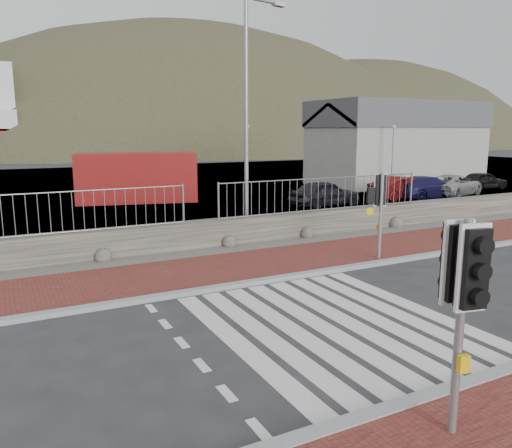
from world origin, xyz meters
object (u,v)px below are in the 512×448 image
car_a (325,193)px  shipping_container (137,177)px  car_c (428,187)px  car_d (453,185)px  streetlight (249,106)px  car_b (402,188)px  traffic_signal_far (380,197)px  traffic_signal_near (463,283)px  car_e (483,180)px

car_a → shipping_container: bearing=47.2°
shipping_container → car_c: size_ratio=1.41×
shipping_container → car_d: (17.02, -6.33, -0.67)m
streetlight → car_a: bearing=25.3°
car_a → car_d: bearing=-95.5°
streetlight → car_b: size_ratio=2.08×
car_a → car_d: car_a is taller
car_c → car_d: (2.22, 0.19, -0.02)m
traffic_signal_far → car_a: bearing=-97.4°
shipping_container → car_d: 18.17m
traffic_signal_near → shipping_container: (1.91, 23.01, -0.72)m
car_a → car_b: car_a is taller
car_b → car_e: car_b is taller
traffic_signal_far → shipping_container: size_ratio=0.42×
traffic_signal_far → streetlight: size_ratio=0.32×
traffic_signal_far → car_c: 15.06m
shipping_container → car_a: size_ratio=1.61×
car_a → car_b: bearing=-94.0°
traffic_signal_far → car_d: bearing=-126.1°
car_a → traffic_signal_far: bearing=148.3°
car_c → car_d: 2.23m
traffic_signal_near → car_e: (23.44, 18.18, -1.44)m
traffic_signal_far → streetlight: 5.78m
shipping_container → car_d: bearing=-6.8°
traffic_signal_near → traffic_signal_far: traffic_signal_near is taller
shipping_container → car_b: size_ratio=1.58×
streetlight → car_e: streetlight is taller
traffic_signal_near → car_e: bearing=49.9°
traffic_signal_near → car_c: 23.52m
traffic_signal_near → car_b: size_ratio=0.70×
car_d → car_c: bearing=77.6°
car_c → car_e: bearing=-75.9°
car_c → car_e: (6.73, 1.69, -0.07)m
streetlight → car_d: bearing=6.1°
traffic_signal_far → car_d: (13.95, 9.55, -1.27)m
streetlight → traffic_signal_far: bearing=-79.8°
traffic_signal_near → streetlight: size_ratio=0.34×
car_a → car_c: car_a is taller
traffic_signal_far → car_b: (10.15, 9.74, -1.25)m
car_e → car_b: bearing=102.7°
car_d → traffic_signal_near: bearing=114.2°
car_b → car_c: size_ratio=0.89×
car_e → traffic_signal_far: bearing=124.6°
car_d → car_b: bearing=70.0°
traffic_signal_far → car_d: 16.95m
car_b → car_c: 1.62m
streetlight → car_c: bearing=8.0°
traffic_signal_far → car_c: bearing=-121.9°
traffic_signal_far → streetlight: (-1.83, 4.76, 2.73)m
streetlight → car_d: (15.78, 4.80, -4.00)m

